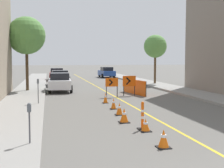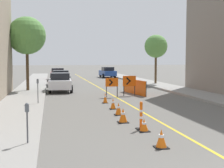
{
  "view_description": "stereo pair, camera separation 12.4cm",
  "coord_description": "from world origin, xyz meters",
  "px_view_note": "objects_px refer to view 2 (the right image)",
  "views": [
    {
      "loc": [
        -4.78,
        -4.93,
        2.7
      ],
      "look_at": [
        -0.41,
        16.27,
        1.0
      ],
      "focal_mm": 50.0,
      "sensor_mm": 36.0,
      "label": 1
    },
    {
      "loc": [
        -4.66,
        -4.95,
        2.7
      ],
      "look_at": [
        -0.41,
        16.27,
        1.0
      ],
      "focal_mm": 50.0,
      "sensor_mm": 36.0,
      "label": 2
    }
  ],
  "objects_px": {
    "traffic_cone_farthest": "(105,98)",
    "traffic_cone_fourth": "(119,109)",
    "traffic_cone_nearest": "(161,139)",
    "parking_meter_far_curb": "(38,86)",
    "parked_car_curb_far": "(58,74)",
    "street_tree_left_near": "(27,36)",
    "street_tree_right_near": "(156,47)",
    "parked_car_curb_near": "(60,82)",
    "parked_car_curb_mid": "(61,78)",
    "arrow_barricade_secondary": "(129,82)",
    "traffic_cone_fifth": "(113,104)",
    "delineator_post_front": "(141,118)",
    "traffic_cone_second": "(144,125)",
    "traffic_cone_third": "(123,115)",
    "parking_meter_near_curb": "(27,115)",
    "parked_car_opposite_side": "(108,72)",
    "arrow_barricade_primary": "(112,83)"
  },
  "relations": [
    {
      "from": "traffic_cone_fifth",
      "to": "arrow_barricade_primary",
      "type": "height_order",
      "value": "arrow_barricade_primary"
    },
    {
      "from": "traffic_cone_nearest",
      "to": "parked_car_curb_far",
      "type": "bearing_deg",
      "value": 94.03
    },
    {
      "from": "arrow_barricade_secondary",
      "to": "street_tree_right_near",
      "type": "height_order",
      "value": "street_tree_right_near"
    },
    {
      "from": "arrow_barricade_secondary",
      "to": "parked_car_curb_mid",
      "type": "xyz_separation_m",
      "value": [
        -4.72,
        10.32,
        -0.24
      ]
    },
    {
      "from": "parked_car_curb_near",
      "to": "parking_meter_near_curb",
      "type": "bearing_deg",
      "value": -92.99
    },
    {
      "from": "traffic_cone_second",
      "to": "arrow_barricade_primary",
      "type": "bearing_deg",
      "value": 85.18
    },
    {
      "from": "street_tree_right_near",
      "to": "arrow_barricade_secondary",
      "type": "bearing_deg",
      "value": -119.76
    },
    {
      "from": "parked_car_curb_near",
      "to": "traffic_cone_fifth",
      "type": "bearing_deg",
      "value": -73.66
    },
    {
      "from": "street_tree_left_near",
      "to": "street_tree_right_near",
      "type": "height_order",
      "value": "street_tree_left_near"
    },
    {
      "from": "traffic_cone_nearest",
      "to": "parking_meter_near_curb",
      "type": "xyz_separation_m",
      "value": [
        -4.01,
        0.76,
        0.76
      ]
    },
    {
      "from": "traffic_cone_nearest",
      "to": "arrow_barricade_secondary",
      "type": "xyz_separation_m",
      "value": [
        2.5,
        13.57,
        0.76
      ]
    },
    {
      "from": "traffic_cone_farthest",
      "to": "parked_car_curb_mid",
      "type": "relative_size",
      "value": 0.15
    },
    {
      "from": "traffic_cone_nearest",
      "to": "traffic_cone_farthest",
      "type": "relative_size",
      "value": 0.88
    },
    {
      "from": "traffic_cone_second",
      "to": "arrow_barricade_secondary",
      "type": "bearing_deg",
      "value": 78.25
    },
    {
      "from": "parking_meter_near_curb",
      "to": "parking_meter_far_curb",
      "type": "height_order",
      "value": "parking_meter_far_curb"
    },
    {
      "from": "traffic_cone_second",
      "to": "traffic_cone_nearest",
      "type": "bearing_deg",
      "value": -93.48
    },
    {
      "from": "traffic_cone_fifth",
      "to": "street_tree_left_near",
      "type": "bearing_deg",
      "value": 117.07
    },
    {
      "from": "parked_car_curb_near",
      "to": "parked_car_curb_mid",
      "type": "bearing_deg",
      "value": 89.96
    },
    {
      "from": "arrow_barricade_secondary",
      "to": "parked_car_curb_far",
      "type": "relative_size",
      "value": 0.34
    },
    {
      "from": "traffic_cone_nearest",
      "to": "parking_meter_near_curb",
      "type": "distance_m",
      "value": 4.15
    },
    {
      "from": "street_tree_left_near",
      "to": "street_tree_right_near",
      "type": "relative_size",
      "value": 1.17
    },
    {
      "from": "traffic_cone_second",
      "to": "traffic_cone_third",
      "type": "xyz_separation_m",
      "value": [
        -0.39,
        1.77,
        0.07
      ]
    },
    {
      "from": "traffic_cone_nearest",
      "to": "parking_meter_far_curb",
      "type": "relative_size",
      "value": 0.4
    },
    {
      "from": "parked_car_curb_mid",
      "to": "parking_meter_near_curb",
      "type": "distance_m",
      "value": 23.19
    },
    {
      "from": "delineator_post_front",
      "to": "street_tree_left_near",
      "type": "xyz_separation_m",
      "value": [
        -5.24,
        15.18,
        4.19
      ]
    },
    {
      "from": "street_tree_right_near",
      "to": "parked_car_opposite_side",
      "type": "bearing_deg",
      "value": 100.14
    },
    {
      "from": "parked_car_curb_near",
      "to": "arrow_barricade_secondary",
      "type": "bearing_deg",
      "value": -37.26
    },
    {
      "from": "parked_car_curb_mid",
      "to": "delineator_post_front",
      "type": "bearing_deg",
      "value": -84.44
    },
    {
      "from": "traffic_cone_second",
      "to": "parked_car_curb_far",
      "type": "distance_m",
      "value": 30.42
    },
    {
      "from": "traffic_cone_fourth",
      "to": "parking_meter_far_curb",
      "type": "xyz_separation_m",
      "value": [
        -3.96,
        3.81,
        0.87
      ]
    },
    {
      "from": "traffic_cone_fourth",
      "to": "traffic_cone_second",
      "type": "bearing_deg",
      "value": -87.11
    },
    {
      "from": "parked_car_curb_near",
      "to": "parking_meter_near_curb",
      "type": "relative_size",
      "value": 3.54
    },
    {
      "from": "delineator_post_front",
      "to": "parking_meter_far_curb",
      "type": "bearing_deg",
      "value": 120.37
    },
    {
      "from": "traffic_cone_fourth",
      "to": "parking_meter_near_curb",
      "type": "bearing_deg",
      "value": -128.12
    },
    {
      "from": "parked_car_opposite_side",
      "to": "delineator_post_front",
      "type": "bearing_deg",
      "value": -101.36
    },
    {
      "from": "delineator_post_front",
      "to": "street_tree_right_near",
      "type": "distance_m",
      "value": 21.97
    },
    {
      "from": "traffic_cone_third",
      "to": "parked_car_curb_far",
      "type": "bearing_deg",
      "value": 94.08
    },
    {
      "from": "traffic_cone_farthest",
      "to": "traffic_cone_fourth",
      "type": "bearing_deg",
      "value": -91.24
    },
    {
      "from": "parked_car_curb_far",
      "to": "street_tree_left_near",
      "type": "bearing_deg",
      "value": -99.55
    },
    {
      "from": "street_tree_left_near",
      "to": "parked_car_curb_near",
      "type": "bearing_deg",
      "value": -2.05
    },
    {
      "from": "parked_car_curb_near",
      "to": "parked_car_curb_mid",
      "type": "xyz_separation_m",
      "value": [
        0.25,
        6.23,
        0.0
      ]
    },
    {
      "from": "traffic_cone_nearest",
      "to": "parked_car_curb_far",
      "type": "distance_m",
      "value": 32.61
    },
    {
      "from": "traffic_cone_nearest",
      "to": "traffic_cone_fifth",
      "type": "xyz_separation_m",
      "value": [
        0.05,
        7.65,
        0.01
      ]
    },
    {
      "from": "parking_meter_far_curb",
      "to": "street_tree_left_near",
      "type": "bearing_deg",
      "value": 97.75
    },
    {
      "from": "delineator_post_front",
      "to": "parked_car_opposite_side",
      "type": "distance_m",
      "value": 35.0
    },
    {
      "from": "traffic_cone_second",
      "to": "parked_car_curb_far",
      "type": "relative_size",
      "value": 0.11
    },
    {
      "from": "parked_car_curb_near",
      "to": "street_tree_left_near",
      "type": "height_order",
      "value": "street_tree_left_near"
    },
    {
      "from": "parking_meter_near_curb",
      "to": "traffic_cone_fourth",
      "type": "bearing_deg",
      "value": 51.88
    },
    {
      "from": "traffic_cone_second",
      "to": "traffic_cone_third",
      "type": "distance_m",
      "value": 1.81
    },
    {
      "from": "traffic_cone_third",
      "to": "parked_car_opposite_side",
      "type": "bearing_deg",
      "value": 80.62
    }
  ]
}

